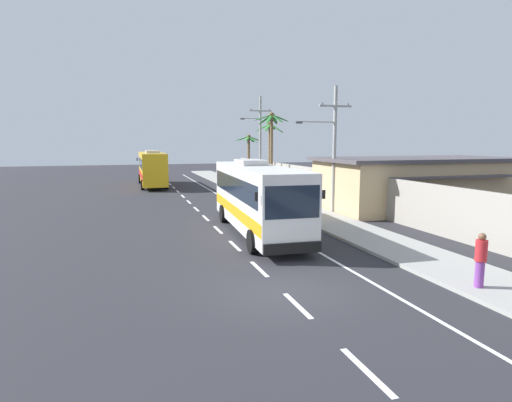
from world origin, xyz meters
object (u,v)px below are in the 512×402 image
Objects in this scene: pedestrian_far_walk at (289,190)px; roadside_building at (416,183)px; palm_third at (271,136)px; utility_pole_far at (260,140)px; utility_pole_mid at (333,146)px; palm_nearest at (249,148)px; coach_bus_far_lane at (152,168)px; pedestrian_midwalk at (481,259)px; coach_bus_foreground at (257,196)px; palm_second at (270,143)px; motorcycle_beside_bus at (250,196)px.

pedestrian_far_walk is 0.12× the size of roadside_building.
utility_pole_far is at bearing 100.79° from palm_third.
palm_nearest is (1.77, 26.10, -0.55)m from utility_pole_mid.
utility_pole_far is (10.43, -5.40, 2.95)m from coach_bus_far_lane.
pedestrian_midwalk is at bearing -99.18° from utility_pole_mid.
utility_pole_far is 1.23× the size of palm_third.
palm_second is (8.17, 21.68, 2.71)m from coach_bus_foreground.
utility_pole_mid is 1.11× the size of palm_third.
palm_nearest is at bearing 100.77° from roadside_building.
utility_pole_far reaches higher than palm_nearest.
utility_pole_mid is (6.61, 4.38, 2.52)m from coach_bus_foreground.
palm_nearest reaches higher than coach_bus_far_lane.
roadside_building is at bearing -26.88° from motorcycle_beside_bus.
utility_pole_far is (-0.00, 15.95, 0.48)m from utility_pole_mid.
palm_nearest is (5.85, 20.54, 3.31)m from motorcycle_beside_bus.
pedestrian_far_walk is 9.41m from palm_third.
palm_third is (-1.32, -12.52, 1.43)m from palm_nearest.
pedestrian_midwalk is at bearing -77.49° from coach_bus_far_lane.
coach_bus_foreground is 19.59m from palm_third.
coach_bus_far_lane is 23.88m from utility_pole_mid.
palm_nearest is at bearing 80.12° from utility_pole_far.
palm_third reaches higher than roadside_building.
palm_third is (7.06, 17.96, 3.40)m from coach_bus_foreground.
pedestrian_far_walk is 12.74m from palm_second.
palm_nearest is (4.17, 40.95, 2.87)m from pedestrian_midwalk.
pedestrian_far_walk is 0.21× the size of palm_third.
utility_pole_mid is at bearing -115.00° from pedestrian_midwalk.
palm_second is at bearing 106.66° from roadside_building.
pedestrian_far_walk is at bearing 59.71° from coach_bus_foreground.
coach_bus_far_lane is 1.32× the size of utility_pole_mid.
coach_bus_foreground is 11.33m from pedestrian_far_walk.
palm_third is (-1.12, -3.72, 0.68)m from palm_second.
coach_bus_far_lane is 12.94m from palm_second.
palm_nearest is at bearing 88.69° from palm_second.
palm_nearest is at bearing 86.13° from utility_pole_mid.
motorcycle_beside_bus is (2.53, 9.94, -1.34)m from coach_bus_foreground.
roadside_building is at bearing -137.22° from pedestrian_midwalk.
motorcycle_beside_bus is 1.21× the size of pedestrian_far_walk.
pedestrian_midwalk is (8.03, -36.20, -0.95)m from coach_bus_far_lane.
pedestrian_far_walk is 21.11m from palm_nearest.
utility_pole_mid reaches higher than palm_nearest.
coach_bus_far_lane is (-3.82, 25.72, 0.05)m from coach_bus_foreground.
pedestrian_midwalk is at bearing -85.30° from motorcycle_beside_bus.
coach_bus_foreground is 23.33m from palm_second.
palm_second is (-0.20, -8.80, 0.74)m from palm_nearest.
coach_bus_foreground is 14.05m from roadside_building.
palm_second is at bearing 73.29° from palm_third.
roadside_building is at bearing 0.74° from utility_pole_mid.
palm_third is (0.45, -2.37, 0.40)m from utility_pole_far.
coach_bus_far_lane is 0.79× the size of roadside_building.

